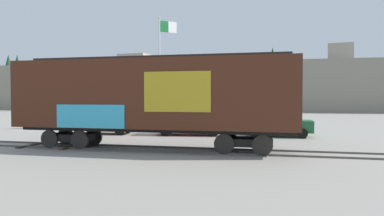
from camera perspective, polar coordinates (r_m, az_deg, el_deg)
ground_plane at (r=17.98m, az=-6.97°, el=-6.52°), size 260.00×260.00×0.00m
track at (r=18.53m, az=-11.30°, el=-6.18°), size 60.02×3.14×0.08m
freight_car at (r=17.70m, az=-6.17°, el=1.98°), size 13.88×3.11×4.61m
flagpole at (r=29.48m, az=-4.63°, el=8.13°), size 1.28×1.11×9.03m
hillside at (r=81.58m, az=8.06°, el=3.06°), size 152.29×39.31×12.55m
parked_car_tan at (r=26.00m, az=-13.95°, el=-2.10°), size 4.43×2.13×1.68m
parked_car_red at (r=24.39m, az=-0.33°, el=-2.20°), size 4.79×2.38×1.77m
parked_car_green at (r=24.07m, az=13.39°, el=-2.36°), size 4.35×1.92×1.74m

